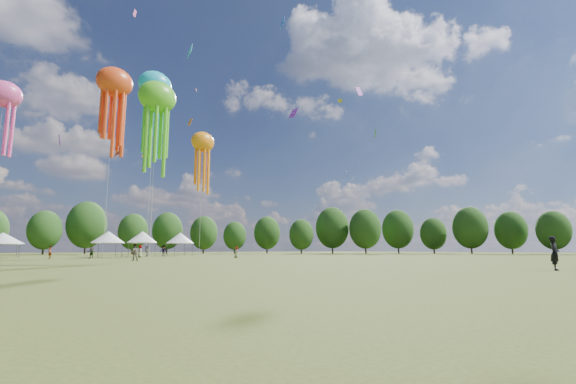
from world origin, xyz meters
TOP-DOWN VIEW (x-y plane):
  - ground at (0.00, 0.00)m, footprint 300.00×300.00m
  - observer_main at (8.65, -2.37)m, footprint 0.82×0.67m
  - spectator_near at (-4.09, 31.98)m, footprint 0.94×0.78m
  - spectators_far at (0.47, 50.49)m, footprint 27.59×20.63m
  - festival_tents at (-3.98, 56.21)m, footprint 38.53×10.30m
  - show_kites at (-5.50, 40.22)m, footprint 25.44×31.87m
  - small_kites at (-1.45, 42.48)m, footprint 66.41×53.03m
  - treeline at (-3.87, 62.51)m, footprint 201.57×95.24m

SIDE VIEW (x-z plane):
  - ground at x=0.00m, z-range 0.00..0.00m
  - spectator_near at x=-4.09m, z-range 0.00..1.75m
  - spectators_far at x=0.47m, z-range -0.07..1.84m
  - observer_main at x=8.65m, z-range 0.00..1.95m
  - festival_tents at x=-3.98m, z-range 0.91..5.13m
  - treeline at x=-3.87m, z-range -0.17..13.26m
  - show_kites at x=-5.50m, z-range 5.52..31.75m
  - small_kites at x=-1.45m, z-range 6.76..52.19m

